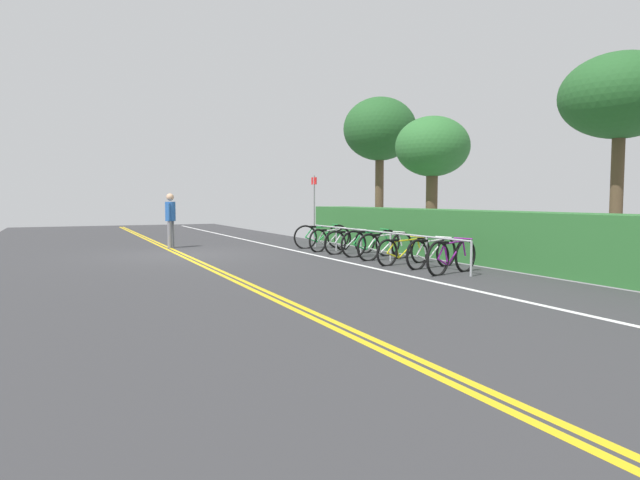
{
  "coord_description": "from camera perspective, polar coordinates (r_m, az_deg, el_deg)",
  "views": [
    {
      "loc": [
        15.77,
        -3.03,
        1.56
      ],
      "look_at": [
        3.99,
        2.41,
        0.6
      ],
      "focal_mm": 31.61,
      "sensor_mm": 36.0,
      "label": 1
    }
  ],
  "objects": [
    {
      "name": "ground_plane",
      "position": [
        16.14,
        -13.83,
        -1.55
      ],
      "size": [
        37.91,
        11.33,
        0.05
      ],
      "primitive_type": "cube",
      "color": "#353538"
    },
    {
      "name": "centre_line_yellow_inner",
      "position": [
        16.12,
        -14.11,
        -1.46
      ],
      "size": [
        34.12,
        0.1,
        0.0
      ],
      "primitive_type": "cube",
      "color": "gold",
      "rests_on": "ground_plane"
    },
    {
      "name": "centre_line_yellow_outer",
      "position": [
        16.15,
        -13.55,
        -1.44
      ],
      "size": [
        34.12,
        0.1,
        0.0
      ],
      "primitive_type": "cube",
      "color": "gold",
      "rests_on": "ground_plane"
    },
    {
      "name": "bike_lane_stripe_white",
      "position": [
        17.07,
        -2.81,
        -1.03
      ],
      "size": [
        34.12,
        0.12,
        0.0
      ],
      "primitive_type": "cube",
      "color": "white",
      "rests_on": "ground_plane"
    },
    {
      "name": "bike_rack",
      "position": [
        14.77,
        5.61,
        0.3
      ],
      "size": [
        7.64,
        0.05,
        0.73
      ],
      "color": "#9EA0A5",
      "rests_on": "ground_plane"
    },
    {
      "name": "bicycle_0",
      "position": [
        17.75,
        0.19,
        0.36
      ],
      "size": [
        0.46,
        1.86,
        0.78
      ],
      "color": "black",
      "rests_on": "ground_plane"
    },
    {
      "name": "bicycle_1",
      "position": [
        16.81,
        1.08,
        0.05
      ],
      "size": [
        0.66,
        1.68,
        0.73
      ],
      "color": "black",
      "rests_on": "ground_plane"
    },
    {
      "name": "bicycle_2",
      "position": [
        15.94,
        3.06,
        -0.2
      ],
      "size": [
        0.46,
        1.69,
        0.72
      ],
      "color": "black",
      "rests_on": "ground_plane"
    },
    {
      "name": "bicycle_3",
      "position": [
        15.18,
        5.17,
        -0.33
      ],
      "size": [
        0.46,
        1.79,
        0.77
      ],
      "color": "black",
      "rests_on": "ground_plane"
    },
    {
      "name": "bicycle_4",
      "position": [
        14.48,
        6.64,
        -0.62
      ],
      "size": [
        0.46,
        1.8,
        0.74
      ],
      "color": "black",
      "rests_on": "ground_plane"
    },
    {
      "name": "bicycle_5",
      "position": [
        13.5,
        8.5,
        -1.12
      ],
      "size": [
        0.52,
        1.73,
        0.68
      ],
      "color": "black",
      "rests_on": "ground_plane"
    },
    {
      "name": "bicycle_6",
      "position": [
        12.91,
        11.25,
        -1.3
      ],
      "size": [
        0.58,
        1.68,
        0.72
      ],
      "color": "black",
      "rests_on": "ground_plane"
    },
    {
      "name": "bicycle_7",
      "position": [
        12.02,
        13.21,
        -1.65
      ],
      "size": [
        0.61,
        1.64,
        0.76
      ],
      "color": "black",
      "rests_on": "ground_plane"
    },
    {
      "name": "pedestrian",
      "position": [
        18.43,
        -14.91,
        2.31
      ],
      "size": [
        0.45,
        0.32,
        1.72
      ],
      "color": "slate",
      "rests_on": "ground_plane"
    },
    {
      "name": "sign_post_near",
      "position": [
        18.92,
        -0.61,
        3.72
      ],
      "size": [
        0.36,
        0.06,
        2.33
      ],
      "color": "gray",
      "rests_on": "ground_plane"
    },
    {
      "name": "hedge_backdrop",
      "position": [
        14.67,
        15.26,
        0.44
      ],
      "size": [
        16.59,
        1.22,
        1.26
      ],
      "primitive_type": "cube",
      "color": "#2D6B30",
      "rests_on": "ground_plane"
    },
    {
      "name": "tree_near_left",
      "position": [
        21.25,
        6.07,
        10.99
      ],
      "size": [
        2.69,
        2.69,
        5.28
      ],
      "color": "brown",
      "rests_on": "ground_plane"
    },
    {
      "name": "tree_mid",
      "position": [
        17.92,
        11.31,
        9.09
      ],
      "size": [
        2.29,
        2.29,
        4.09
      ],
      "color": "brown",
      "rests_on": "ground_plane"
    },
    {
      "name": "tree_far_right",
      "position": [
        14.83,
        28.12,
        12.61
      ],
      "size": [
        2.68,
        2.68,
        4.86
      ],
      "color": "brown",
      "rests_on": "ground_plane"
    }
  ]
}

